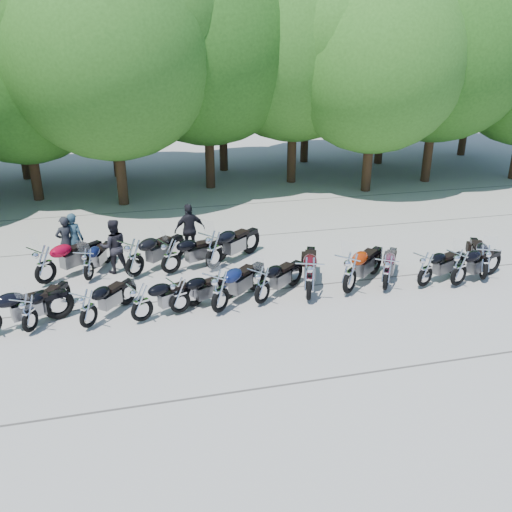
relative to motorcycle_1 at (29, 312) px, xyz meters
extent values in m
plane|color=gray|center=(5.94, -0.52, -0.58)|extent=(90.00, 90.00, 0.00)
cylinder|color=#3A2614|center=(-1.32, 12.32, 1.08)|extent=(0.44, 0.44, 3.31)
sphere|color=#286319|center=(-1.32, 12.32, 4.74)|extent=(7.31, 7.31, 7.31)
cylinder|color=#3A2614|center=(2.36, 10.72, 1.39)|extent=(0.44, 0.44, 3.93)
sphere|color=#357721|center=(2.36, 10.72, 5.75)|extent=(8.70, 8.70, 8.70)
cylinder|color=#3A2614|center=(6.47, 12.57, 1.49)|extent=(0.44, 0.44, 4.13)
sphere|color=#286319|center=(6.47, 12.57, 6.06)|extent=(9.13, 9.13, 9.13)
cylinder|color=#3A2614|center=(10.55, 12.69, 1.47)|extent=(0.44, 0.44, 4.09)
sphere|color=#357721|center=(10.55, 12.69, 6.00)|extent=(9.04, 9.04, 9.04)
cylinder|color=#3A2614|center=(13.49, 10.30, 1.23)|extent=(0.44, 0.44, 3.62)
sphere|color=#357721|center=(13.49, 10.30, 5.24)|extent=(8.00, 8.00, 8.00)
cylinder|color=#3A2614|center=(17.14, 11.26, 1.41)|extent=(0.44, 0.44, 3.98)
sphere|color=#286319|center=(17.14, 11.26, 5.82)|extent=(8.79, 8.79, 8.79)
cylinder|color=#3A2614|center=(-2.36, 16.45, 1.18)|extent=(0.44, 0.44, 3.52)
sphere|color=#357721|center=(-2.36, 16.45, 5.09)|extent=(7.78, 7.78, 7.78)
cylinder|color=#3A2614|center=(2.17, 15.91, 1.13)|extent=(0.44, 0.44, 3.42)
sphere|color=#286319|center=(2.17, 15.91, 4.92)|extent=(7.56, 7.56, 7.56)
cylinder|color=#3A2614|center=(7.74, 15.95, 1.21)|extent=(0.44, 0.44, 3.56)
sphere|color=#286319|center=(7.74, 15.95, 5.15)|extent=(7.88, 7.88, 7.88)
cylinder|color=#3A2614|center=(12.63, 16.96, 1.30)|extent=(0.44, 0.44, 3.76)
sphere|color=#286319|center=(12.63, 16.96, 5.47)|extent=(8.31, 8.31, 8.31)
cylinder|color=#3A2614|center=(16.62, 15.58, 1.24)|extent=(0.44, 0.44, 3.63)
sphere|color=#357721|center=(16.62, 15.58, 5.26)|extent=(8.02, 8.02, 8.02)
cylinder|color=#3A2614|center=(22.55, 16.50, 1.61)|extent=(0.44, 0.44, 4.37)
sphere|color=#286319|center=(22.55, 16.50, 6.45)|extent=(9.67, 9.67, 9.67)
imported|color=black|center=(0.56, 4.20, 0.25)|extent=(0.71, 0.60, 1.64)
imported|color=black|center=(2.03, 3.34, 0.28)|extent=(0.90, 0.74, 1.71)
imported|color=black|center=(4.47, 4.21, 0.31)|extent=(1.09, 0.58, 1.77)
imported|color=#233B49|center=(0.82, 4.29, 0.28)|extent=(0.74, 0.63, 1.71)
camera|label=1|loc=(2.67, -12.63, 6.28)|focal=38.00mm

